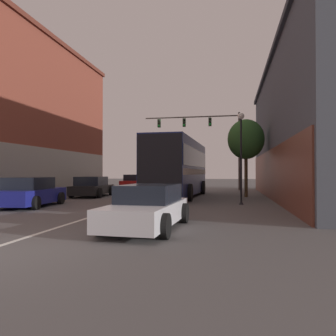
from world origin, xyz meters
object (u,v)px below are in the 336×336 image
Objects in this scene: parked_car_left_near at (92,187)px; traffic_signal_gantry at (208,133)px; street_tree_near at (246,140)px; hatchback_foreground at (148,207)px; bus at (179,166)px; parked_car_left_far at (29,193)px; street_lamp at (241,149)px; parked_car_left_mid at (136,182)px.

traffic_signal_gantry is (7.17, 10.08, 4.77)m from parked_car_left_near.
street_tree_near is at bearing -86.23° from parked_car_left_near.
traffic_signal_gantry is at bearing -40.51° from parked_car_left_near.
traffic_signal_gantry is (0.22, 21.74, 4.80)m from hatchback_foreground.
street_tree_near is at bearing -76.84° from bus.
parked_car_left_near is at bearing -7.01° from parked_car_left_far.
bus is 6.09m from parked_car_left_near.
parked_car_left_far is at bearing -163.16° from street_lamp.
street_lamp is at bearing -95.04° from street_tree_near.
traffic_signal_gantry is at bearing -76.38° from parked_car_left_mid.
street_lamp is (2.68, -13.90, -2.59)m from traffic_signal_gantry.
parked_car_left_far is 0.94× the size of street_lamp.
bus reaches higher than hatchback_foreground.
parked_car_left_mid reaches higher than parked_car_left_far.
traffic_signal_gantry reaches higher than street_tree_near.
traffic_signal_gantry reaches higher than street_lamp.
parked_car_left_far is (-0.54, -16.02, -0.02)m from parked_car_left_mid.
hatchback_foreground is 1.02× the size of parked_car_left_mid.
hatchback_foreground is at bearing -104.27° from street_tree_near.
traffic_signal_gantry is 9.17m from street_tree_near.
traffic_signal_gantry reaches higher than parked_car_left_near.
traffic_signal_gantry is (7.32, 16.93, 4.74)m from parked_car_left_far.
street_tree_near is at bearing -121.29° from parked_car_left_mid.
traffic_signal_gantry reaches higher than hatchback_foreground.
parked_car_left_near is at bearing -176.46° from parked_car_left_mid.
parked_car_left_near is (-5.88, -0.70, -1.43)m from bus.
bus is 1.19× the size of traffic_signal_gantry.
street_tree_near reaches higher than parked_car_left_near.
bus is at bearing -168.47° from street_tree_near.
parked_car_left_mid is 12.88m from street_tree_near.
bus is 2.29× the size of street_lamp.
parked_car_left_far reaches higher than parked_car_left_near.
traffic_signal_gantry is 14.39m from street_lamp.
parked_car_left_far is at bearing -141.09° from street_tree_near.
hatchback_foreground is (1.08, -12.36, -1.46)m from bus.
bus is 10.19m from parked_car_left_mid.
parked_car_left_far is 13.83m from street_tree_near.
hatchback_foreground is 8.64m from street_lamp.
street_lamp reaches higher than parked_car_left_mid.
street_lamp reaches higher than bus.
traffic_signal_gantry is (1.29, 9.38, 3.34)m from bus.
bus is at bearing 7.27° from hatchback_foreground.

